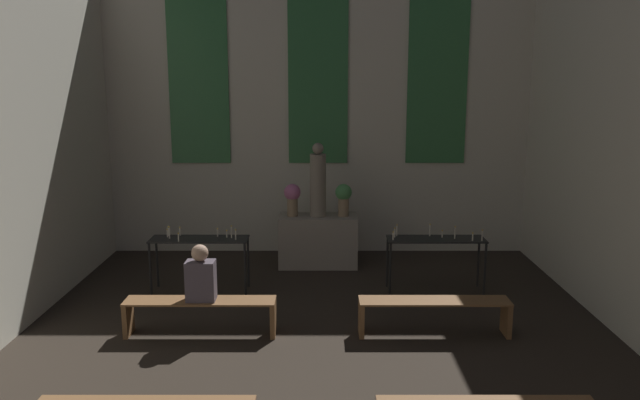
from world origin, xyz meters
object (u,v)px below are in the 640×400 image
object	(u,v)px
flower_vase_right	(346,197)
pew_back_right	(436,310)
candle_rack_right	(438,245)
flower_vase_left	(295,197)
candle_rack_left	(202,245)
altar	(320,241)
person_seated	(203,276)
pew_back_left	(203,309)
statue	(320,182)

from	to	relation	value
flower_vase_right	pew_back_right	size ratio (longest dim) A/B	0.29
flower_vase_right	candle_rack_right	distance (m)	1.94
flower_vase_left	candle_rack_left	distance (m)	1.94
altar	pew_back_right	size ratio (longest dim) A/B	0.71
candle_rack_right	person_seated	world-z (taller)	person_seated
altar	pew_back_left	world-z (taller)	altar
person_seated	flower_vase_right	bearing A→B (deg)	57.36
flower_vase_left	flower_vase_right	bearing A→B (deg)	0.00
altar	candle_rack_left	size ratio (longest dim) A/B	0.91
statue	candle_rack_right	world-z (taller)	statue
candle_rack_left	pew_back_left	xyz separation A→B (m)	(0.31, -1.63, -0.39)
statue	pew_back_left	xyz separation A→B (m)	(-1.47, -2.94, -1.12)
statue	flower_vase_right	xyz separation A→B (m)	(0.43, 0.00, -0.25)
statue	person_seated	bearing A→B (deg)	-116.24
flower_vase_left	candle_rack_right	world-z (taller)	flower_vase_left
altar	statue	bearing A→B (deg)	0.00
flower_vase_right	pew_back_left	bearing A→B (deg)	-122.93
pew_back_left	pew_back_right	size ratio (longest dim) A/B	1.00
flower_vase_right	pew_back_left	xyz separation A→B (m)	(-1.91, -2.94, -0.87)
flower_vase_right	candle_rack_left	bearing A→B (deg)	-149.42
flower_vase_right	pew_back_left	size ratio (longest dim) A/B	0.29
flower_vase_right	candle_rack_right	world-z (taller)	flower_vase_right
flower_vase_left	person_seated	distance (m)	3.14
person_seated	flower_vase_left	bearing A→B (deg)	70.94
candle_rack_right	pew_back_left	bearing A→B (deg)	-153.31
flower_vase_right	altar	bearing A→B (deg)	-180.00
flower_vase_left	pew_back_left	distance (m)	3.24
altar	flower_vase_left	size ratio (longest dim) A/B	2.42
candle_rack_left	person_seated	distance (m)	1.67
flower_vase_left	candle_rack_right	xyz separation A→B (m)	(2.21, -1.31, -0.48)
statue	pew_back_left	distance (m)	3.48
candle_rack_left	pew_back_right	size ratio (longest dim) A/B	0.77
candle_rack_right	statue	bearing A→B (deg)	143.65
flower_vase_right	candle_rack_left	xyz separation A→B (m)	(-2.21, -1.31, -0.48)
pew_back_right	person_seated	xyz separation A→B (m)	(-2.92, 0.00, 0.44)
flower_vase_left	candle_rack_left	xyz separation A→B (m)	(-1.35, -1.31, -0.48)
candle_rack_right	pew_back_right	xyz separation A→B (m)	(-0.31, -1.63, -0.39)
altar	statue	distance (m)	1.02
flower_vase_left	statue	bearing A→B (deg)	-0.00
pew_back_right	person_seated	distance (m)	2.96
flower_vase_left	candle_rack_left	size ratio (longest dim) A/B	0.38
statue	flower_vase_right	bearing A→B (deg)	0.00
flower_vase_left	person_seated	world-z (taller)	flower_vase_left
statue	candle_rack_right	bearing A→B (deg)	-36.35
flower_vase_left	pew_back_right	world-z (taller)	flower_vase_left
statue	person_seated	world-z (taller)	statue
altar	person_seated	world-z (taller)	person_seated
altar	candle_rack_left	distance (m)	2.23
pew_back_right	person_seated	bearing A→B (deg)	180.00
candle_rack_left	flower_vase_left	bearing A→B (deg)	44.18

